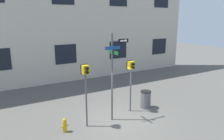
{
  "coord_description": "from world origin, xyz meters",
  "views": [
    {
      "loc": [
        -5.29,
        -8.55,
        5.01
      ],
      "look_at": [
        -0.22,
        0.26,
        2.58
      ],
      "focal_mm": 35.0,
      "sensor_mm": 36.0,
      "label": 1
    }
  ],
  "objects_px": {
    "street_sign_pole": "(113,70)",
    "trash_bin": "(146,99)",
    "fire_hydrant": "(65,125)",
    "pedestrian_signal_right": "(131,72)",
    "pedestrian_signal_left": "(86,80)"
  },
  "relations": [
    {
      "from": "trash_bin",
      "to": "fire_hydrant",
      "type": "bearing_deg",
      "value": -175.88
    },
    {
      "from": "trash_bin",
      "to": "pedestrian_signal_right",
      "type": "bearing_deg",
      "value": 176.86
    },
    {
      "from": "street_sign_pole",
      "to": "pedestrian_signal_left",
      "type": "xyz_separation_m",
      "value": [
        -1.45,
        -0.01,
        -0.24
      ]
    },
    {
      "from": "street_sign_pole",
      "to": "pedestrian_signal_right",
      "type": "distance_m",
      "value": 1.42
    },
    {
      "from": "street_sign_pole",
      "to": "pedestrian_signal_right",
      "type": "xyz_separation_m",
      "value": [
        1.32,
        0.41,
        -0.34
      ]
    },
    {
      "from": "pedestrian_signal_left",
      "to": "pedestrian_signal_right",
      "type": "height_order",
      "value": "pedestrian_signal_left"
    },
    {
      "from": "pedestrian_signal_left",
      "to": "pedestrian_signal_right",
      "type": "distance_m",
      "value": 2.81
    },
    {
      "from": "street_sign_pole",
      "to": "pedestrian_signal_right",
      "type": "bearing_deg",
      "value": 17.22
    },
    {
      "from": "pedestrian_signal_right",
      "to": "trash_bin",
      "type": "xyz_separation_m",
      "value": [
        1.01,
        -0.06,
        -1.71
      ]
    },
    {
      "from": "pedestrian_signal_right",
      "to": "trash_bin",
      "type": "distance_m",
      "value": 1.98
    },
    {
      "from": "street_sign_pole",
      "to": "pedestrian_signal_left",
      "type": "relative_size",
      "value": 1.45
    },
    {
      "from": "street_sign_pole",
      "to": "pedestrian_signal_left",
      "type": "bearing_deg",
      "value": -179.46
    },
    {
      "from": "pedestrian_signal_right",
      "to": "fire_hydrant",
      "type": "relative_size",
      "value": 4.29
    },
    {
      "from": "street_sign_pole",
      "to": "trash_bin",
      "type": "xyz_separation_m",
      "value": [
        2.33,
        0.35,
        -2.05
      ]
    },
    {
      "from": "street_sign_pole",
      "to": "fire_hydrant",
      "type": "relative_size",
      "value": 6.61
    }
  ]
}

